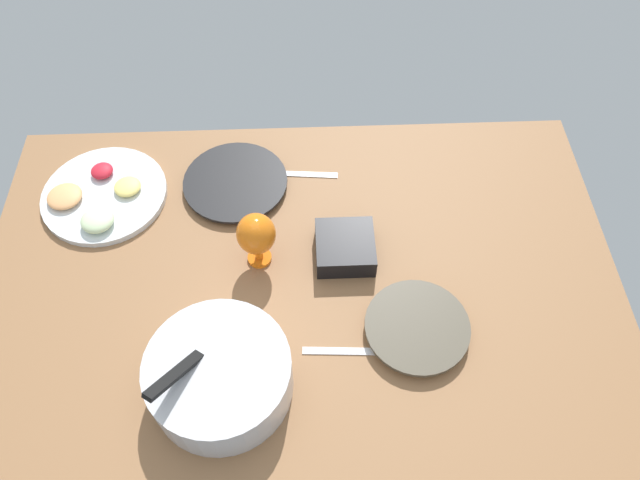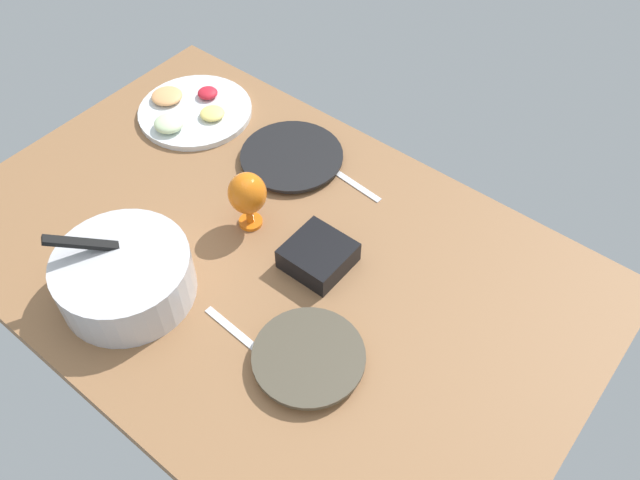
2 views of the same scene
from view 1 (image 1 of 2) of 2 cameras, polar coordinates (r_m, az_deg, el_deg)
ground_plane at (r=153.98cm, az=-1.85°, el=-3.76°), size 160.00×104.00×4.00cm
dinner_plate_left at (r=145.18cm, az=9.09°, el=-8.19°), size 24.68×24.68×3.00cm
dinner_plate_right at (r=170.14cm, az=-7.95°, el=5.34°), size 28.77×28.77×2.17cm
mixing_bowl at (r=135.17cm, az=-9.44°, el=-12.41°), size 31.45×31.45×19.43cm
fruit_platter at (r=175.47cm, az=-19.83°, el=3.92°), size 33.79×33.79×5.22cm
hurricane_glass_orange at (r=147.03cm, az=-6.01°, el=0.47°), size 9.64×9.64×16.49cm
square_bowl_black at (r=153.08cm, az=2.37°, el=-0.62°), size 14.74×14.74×5.98cm
fork_by_left_plate at (r=142.39cm, az=2.01°, el=-10.37°), size 18.07×2.79×0.60cm
fork_by_right_plate at (r=171.77cm, az=-1.36°, el=6.22°), size 18.09×3.43×0.60cm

